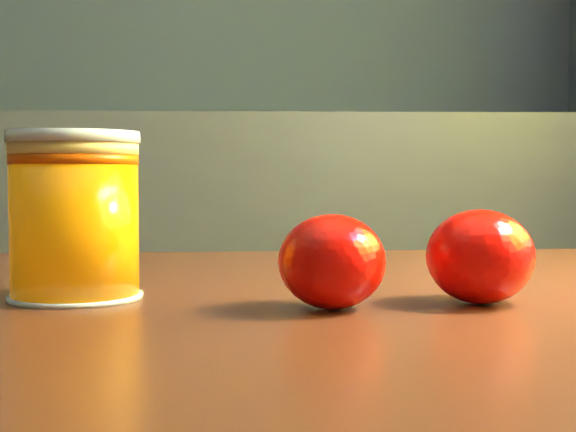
{
  "coord_description": "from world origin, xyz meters",
  "views": [
    {
      "loc": [
        0.86,
        -0.56,
        0.77
      ],
      "look_at": [
        0.88,
        -0.02,
        0.74
      ],
      "focal_mm": 50.0,
      "sensor_mm": 36.0,
      "label": 1
    }
  ],
  "objects": [
    {
      "name": "orange_front",
      "position": [
        1.0,
        -0.06,
        0.72
      ],
      "size": [
        0.08,
        0.08,
        0.06
      ],
      "primitive_type": "ellipsoid",
      "rotation": [
        0.0,
        0.0,
        0.16
      ],
      "color": "red",
      "rests_on": "table"
    },
    {
      "name": "table",
      "position": [
        0.93,
        -0.03,
        0.6
      ],
      "size": [
        0.95,
        0.69,
        0.69
      ],
      "rotation": [
        0.0,
        0.0,
        0.05
      ],
      "color": "#582816",
      "rests_on": "ground"
    },
    {
      "name": "juice_glass",
      "position": [
        0.74,
        -0.03,
        0.74
      ],
      "size": [
        0.09,
        0.09,
        0.11
      ],
      "rotation": [
        0.0,
        0.0,
        -0.42
      ],
      "color": "orange",
      "rests_on": "table"
    },
    {
      "name": "orange_back",
      "position": [
        0.9,
        -0.08,
        0.71
      ],
      "size": [
        0.07,
        0.07,
        0.06
      ],
      "primitive_type": "ellipsoid",
      "rotation": [
        0.0,
        0.0,
        0.05
      ],
      "color": "red",
      "rests_on": "table"
    }
  ]
}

